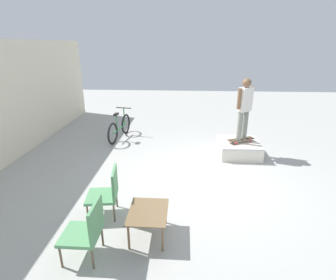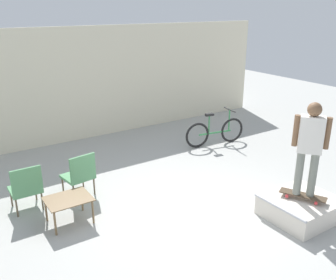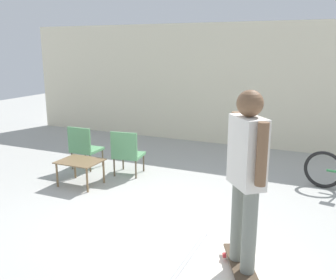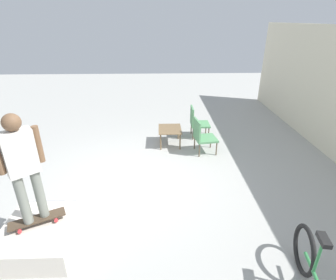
{
  "view_description": "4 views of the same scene",
  "coord_description": "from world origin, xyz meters",
  "px_view_note": "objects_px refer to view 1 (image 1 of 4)",
  "views": [
    {
      "loc": [
        -5.18,
        0.39,
        2.89
      ],
      "look_at": [
        0.03,
        0.72,
        0.97
      ],
      "focal_mm": 28.0,
      "sensor_mm": 36.0,
      "label": 1
    },
    {
      "loc": [
        -3.44,
        -4.64,
        3.52
      ],
      "look_at": [
        0.18,
        0.85,
        1.12
      ],
      "focal_mm": 40.0,
      "sensor_mm": 36.0,
      "label": 2
    },
    {
      "loc": [
        2.24,
        -4.25,
        2.41
      ],
      "look_at": [
        0.05,
        0.64,
        1.08
      ],
      "focal_mm": 40.0,
      "sensor_mm": 36.0,
      "label": 3
    },
    {
      "loc": [
        4.66,
        0.64,
        3.11
      ],
      "look_at": [
        0.02,
        0.8,
        0.96
      ],
      "focal_mm": 28.0,
      "sensor_mm": 36.0,
      "label": 4
    }
  ],
  "objects_px": {
    "coffee_table": "(148,214)",
    "patio_chair_left": "(87,229)",
    "bicycle": "(120,128)",
    "skateboard_on_ramp": "(241,139)",
    "person_skater": "(245,105)",
    "skate_ramp_box": "(239,148)",
    "patio_chair_right": "(107,191)"
  },
  "relations": [
    {
      "from": "coffee_table",
      "to": "bicycle",
      "type": "xyz_separation_m",
      "value": [
        4.5,
        1.53,
        -0.04
      ]
    },
    {
      "from": "person_skater",
      "to": "coffee_table",
      "type": "xyz_separation_m",
      "value": [
        -3.39,
        2.08,
        -1.01
      ]
    },
    {
      "from": "skate_ramp_box",
      "to": "coffee_table",
      "type": "xyz_separation_m",
      "value": [
        -3.43,
        2.05,
        0.21
      ]
    },
    {
      "from": "coffee_table",
      "to": "person_skater",
      "type": "bearing_deg",
      "value": -31.56
    },
    {
      "from": "skate_ramp_box",
      "to": "bicycle",
      "type": "distance_m",
      "value": 3.74
    },
    {
      "from": "person_skater",
      "to": "coffee_table",
      "type": "height_order",
      "value": "person_skater"
    },
    {
      "from": "patio_chair_left",
      "to": "patio_chair_right",
      "type": "height_order",
      "value": "same"
    },
    {
      "from": "person_skater",
      "to": "patio_chair_right",
      "type": "bearing_deg",
      "value": -174.53
    },
    {
      "from": "bicycle",
      "to": "person_skater",
      "type": "bearing_deg",
      "value": -97.43
    },
    {
      "from": "person_skater",
      "to": "patio_chair_left",
      "type": "bearing_deg",
      "value": -166.15
    },
    {
      "from": "skate_ramp_box",
      "to": "coffee_table",
      "type": "relative_size",
      "value": 1.61
    },
    {
      "from": "person_skater",
      "to": "patio_chair_left",
      "type": "xyz_separation_m",
      "value": [
        -3.88,
        2.87,
        -0.93
      ]
    },
    {
      "from": "patio_chair_right",
      "to": "skateboard_on_ramp",
      "type": "bearing_deg",
      "value": 126.85
    },
    {
      "from": "person_skater",
      "to": "bicycle",
      "type": "distance_m",
      "value": 3.92
    },
    {
      "from": "skateboard_on_ramp",
      "to": "skate_ramp_box",
      "type": "bearing_deg",
      "value": 102.13
    },
    {
      "from": "skateboard_on_ramp",
      "to": "patio_chair_left",
      "type": "distance_m",
      "value": 4.83
    },
    {
      "from": "patio_chair_left",
      "to": "patio_chair_right",
      "type": "bearing_deg",
      "value": 179.95
    },
    {
      "from": "coffee_table",
      "to": "patio_chair_left",
      "type": "relative_size",
      "value": 0.84
    },
    {
      "from": "coffee_table",
      "to": "skateboard_on_ramp",
      "type": "bearing_deg",
      "value": -31.56
    },
    {
      "from": "skateboard_on_ramp",
      "to": "coffee_table",
      "type": "xyz_separation_m",
      "value": [
        -3.39,
        2.08,
        -0.05
      ]
    },
    {
      "from": "skate_ramp_box",
      "to": "bicycle",
      "type": "bearing_deg",
      "value": 73.48
    },
    {
      "from": "skateboard_on_ramp",
      "to": "patio_chair_left",
      "type": "height_order",
      "value": "patio_chair_left"
    },
    {
      "from": "coffee_table",
      "to": "bicycle",
      "type": "height_order",
      "value": "bicycle"
    },
    {
      "from": "patio_chair_right",
      "to": "bicycle",
      "type": "relative_size",
      "value": 0.52
    },
    {
      "from": "person_skater",
      "to": "skateboard_on_ramp",
      "type": "bearing_deg",
      "value": 140.33
    },
    {
      "from": "skate_ramp_box",
      "to": "person_skater",
      "type": "distance_m",
      "value": 1.22
    },
    {
      "from": "coffee_table",
      "to": "patio_chair_left",
      "type": "distance_m",
      "value": 0.93
    },
    {
      "from": "person_skater",
      "to": "patio_chair_right",
      "type": "height_order",
      "value": "person_skater"
    },
    {
      "from": "skateboard_on_ramp",
      "to": "coffee_table",
      "type": "height_order",
      "value": "skateboard_on_ramp"
    },
    {
      "from": "skate_ramp_box",
      "to": "skateboard_on_ramp",
      "type": "xyz_separation_m",
      "value": [
        -0.04,
        -0.03,
        0.27
      ]
    },
    {
      "from": "bicycle",
      "to": "skateboard_on_ramp",
      "type": "bearing_deg",
      "value": -97.43
    },
    {
      "from": "skateboard_on_ramp",
      "to": "person_skater",
      "type": "distance_m",
      "value": 0.96
    }
  ]
}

